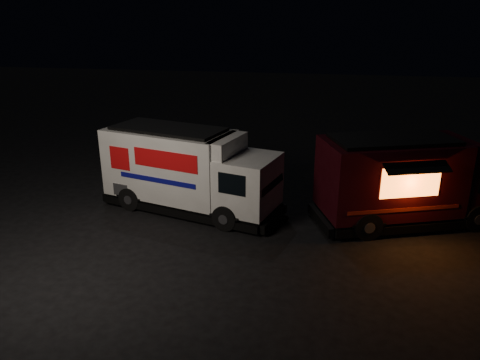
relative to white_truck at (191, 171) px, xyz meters
name	(u,v)px	position (x,y,z in m)	size (l,w,h in m)	color
ground	(176,232)	(-0.02, -1.84, -1.42)	(80.00, 80.00, 0.00)	black
white_truck	(191,171)	(0.00, 0.00, 0.00)	(6.26, 2.14, 2.84)	white
red_truck	(412,180)	(7.22, 0.33, 0.01)	(6.16, 2.27, 2.87)	black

